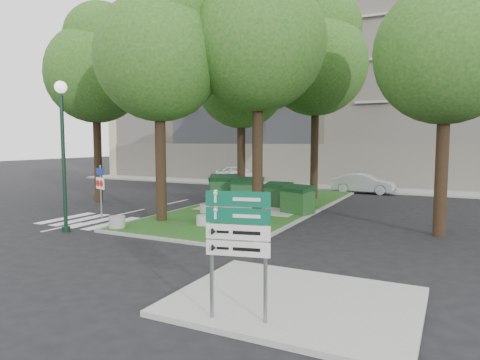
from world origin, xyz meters
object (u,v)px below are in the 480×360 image
Objects in this scene: tree_median_near_left at (161,45)px; dumpster_a at (225,189)px; tree_median_near_right at (260,29)px; street_lamp at (63,138)px; bollard_left at (117,222)px; litter_bin at (297,198)px; tree_street_right at (450,39)px; car_silver at (364,183)px; car_white at (240,174)px; dumpster_c at (278,195)px; tree_median_far at (318,54)px; dumpster_d at (297,200)px; tree_street_left at (97,64)px; bollard_mid at (206,208)px; directional_sign at (238,235)px; bollard_right at (203,220)px; dumpster_b at (247,192)px; traffic_sign_pole at (101,184)px; tree_median_mid at (243,75)px.

dumpster_a is (-0.30, 5.87, -6.47)m from tree_median_near_left.
street_lamp is at bearing -138.71° from tree_median_near_right.
litter_bin reaches higher than bollard_left.
car_silver is at bearing 112.87° from tree_street_right.
dumpster_a is at bearing -149.71° from car_white.
tree_median_near_right reaches higher than tree_street_right.
dumpster_c is 13.75m from car_white.
dumpster_d is at bearing -82.30° from tree_median_far.
dumpster_d is at bearing 67.84° from tree_median_near_right.
tree_street_right is at bearing -3.27° from tree_street_left.
bollard_left is at bearing -105.36° from bollard_mid.
litter_bin is 0.16× the size of car_silver.
bollard_left is (-5.10, -6.30, -0.40)m from dumpster_d.
car_white is (-4.97, 16.94, -6.61)m from tree_median_near_left.
car_silver reaches higher than bollard_left.
tree_median_near_left reaches higher than directional_sign.
car_white is at bearing 136.97° from tree_street_right.
car_silver is at bearing 65.62° from street_lamp.
tree_street_left is at bearing 128.73° from directional_sign.
car_silver is (-1.76, 21.78, -1.06)m from directional_sign.
tree_street_left is at bearing -156.79° from dumpster_d.
tree_median_near_left is 11.92m from directional_sign.
tree_median_near_left is 17.27× the size of bollard_left.
tree_street_left is 5.70× the size of dumpster_a.
tree_median_near_right is 20.89× the size of bollard_right.
tree_median_far is 1.18× the size of tree_street_right.
dumpster_d is at bearing -70.96° from litter_bin.
directional_sign reaches higher than bollard_mid.
directional_sign is at bearing -75.22° from litter_bin.
tree_median_near_right is 18.65m from car_white.
bollard_left is (-11.19, -4.56, -6.64)m from tree_street_right.
tree_median_near_right is at bearing -175.91° from tree_street_right.
car_white is (-12.29, 24.50, -1.01)m from directional_sign.
tree_median_near_left is at bearing -117.39° from litter_bin.
dumpster_a is 1.67m from dumpster_b.
car_silver is at bearing 74.71° from dumpster_c.
tree_street_left is 15.26m from car_white.
dumpster_c is 0.33× the size of car_white.
dumpster_c is at bearing -101.85° from tree_median_far.
tree_median_near_left reaches higher than litter_bin.
tree_street_left is (-10.50, 1.50, -0.33)m from tree_median_near_right.
traffic_sign_pole is at bearing -160.87° from tree_median_near_right.
tree_median_mid is at bearing 73.77° from street_lamp.
dumpster_d reaches higher than car_silver.
bollard_mid is 7.01m from street_lamp.
tree_median_near_right is 4.84× the size of traffic_sign_pole.
tree_median_near_right is at bearing -143.02° from car_white.
tree_street_left is 10.92m from dumpster_b.
car_white is (-8.47, 14.94, -7.28)m from tree_median_near_right.
bollard_mid is 15.52m from car_white.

